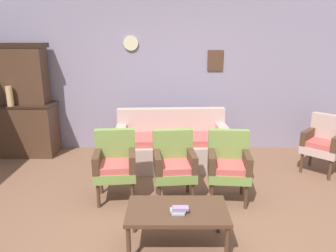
# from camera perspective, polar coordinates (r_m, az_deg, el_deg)

# --- Properties ---
(ground_plane) EXTENTS (7.68, 7.68, 0.00)m
(ground_plane) POSITION_cam_1_polar(r_m,az_deg,el_deg) (3.80, -0.64, -17.11)
(ground_plane) COLOR brown
(wall_back_with_decor) EXTENTS (6.40, 0.09, 2.70)m
(wall_back_with_decor) POSITION_cam_1_polar(r_m,az_deg,el_deg) (5.86, -0.29, 8.80)
(wall_back_with_decor) COLOR gray
(wall_back_with_decor) RESTS_ON ground
(side_cabinet) EXTENTS (1.16, 0.55, 0.93)m
(side_cabinet) POSITION_cam_1_polar(r_m,az_deg,el_deg) (6.22, -24.17, -0.51)
(side_cabinet) COLOR #472D1E
(side_cabinet) RESTS_ON ground
(cabinet_upper_hutch) EXTENTS (0.99, 0.38, 1.03)m
(cabinet_upper_hutch) POSITION_cam_1_polar(r_m,az_deg,el_deg) (6.12, -24.90, 8.59)
(cabinet_upper_hutch) COLOR #472D1E
(cabinet_upper_hutch) RESTS_ON side_cabinet
(vase_on_cabinet) EXTENTS (0.11, 0.11, 0.34)m
(vase_on_cabinet) POSITION_cam_1_polar(r_m,az_deg,el_deg) (5.96, -26.29, 4.84)
(vase_on_cabinet) COLOR tan
(vase_on_cabinet) RESTS_ON side_cabinet
(floral_couch) EXTENTS (1.84, 0.88, 0.90)m
(floral_couch) POSITION_cam_1_polar(r_m,az_deg,el_deg) (5.24, 0.93, -3.60)
(floral_couch) COLOR tan
(floral_couch) RESTS_ON ground
(armchair_near_cabinet) EXTENTS (0.57, 0.54, 0.90)m
(armchair_near_cabinet) POSITION_cam_1_polar(r_m,az_deg,el_deg) (4.18, -9.21, -6.42)
(armchair_near_cabinet) COLOR olive
(armchair_near_cabinet) RESTS_ON ground
(armchair_by_doorway) EXTENTS (0.57, 0.54, 0.90)m
(armchair_by_doorway) POSITION_cam_1_polar(r_m,az_deg,el_deg) (4.11, 1.31, -6.60)
(armchair_by_doorway) COLOR olive
(armchair_by_doorway) RESTS_ON ground
(armchair_row_middle) EXTENTS (0.56, 0.53, 0.90)m
(armchair_row_middle) POSITION_cam_1_polar(r_m,az_deg,el_deg) (4.17, 11.01, -6.56)
(armchair_row_middle) COLOR olive
(armchair_row_middle) RESTS_ON ground
(wingback_chair_by_fireplace) EXTENTS (0.71, 0.71, 0.90)m
(wingback_chair_by_fireplace) POSITION_cam_1_polar(r_m,az_deg,el_deg) (5.47, 26.37, -2.54)
(wingback_chair_by_fireplace) COLOR tan
(wingback_chair_by_fireplace) RESTS_ON ground
(coffee_table) EXTENTS (1.00, 0.56, 0.42)m
(coffee_table) POSITION_cam_1_polar(r_m,az_deg,el_deg) (3.27, 1.88, -15.34)
(coffee_table) COLOR #472D1E
(coffee_table) RESTS_ON ground
(book_stack_on_table) EXTENTS (0.18, 0.09, 0.07)m
(book_stack_on_table) POSITION_cam_1_polar(r_m,az_deg,el_deg) (3.16, 2.17, -14.84)
(book_stack_on_table) COLOR #9393AF
(book_stack_on_table) RESTS_ON coffee_table
(floor_vase_by_wall) EXTENTS (0.26, 0.26, 0.75)m
(floor_vase_by_wall) POSITION_cam_1_polar(r_m,az_deg,el_deg) (6.26, 26.77, -1.61)
(floor_vase_by_wall) COLOR brown
(floor_vase_by_wall) RESTS_ON ground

